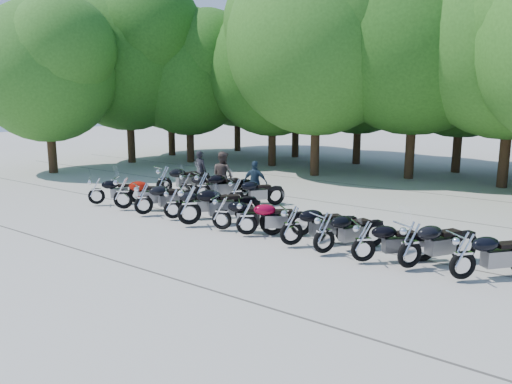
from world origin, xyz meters
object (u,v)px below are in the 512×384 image
Objects in this scene: motorcycle_6 at (247,216)px; motorcycle_15 at (236,192)px; motorcycle_1 at (123,192)px; motorcycle_11 at (463,254)px; motorcycle_8 at (324,232)px; motorcycle_14 at (203,186)px; motorcycle_2 at (143,198)px; motorcycle_0 at (96,190)px; rider_0 at (200,171)px; motorcycle_9 at (364,240)px; motorcycle_7 at (292,224)px; motorcycle_10 at (410,244)px; rider_1 at (223,175)px; motorcycle_13 at (187,185)px; motorcycle_5 at (222,212)px; motorcycle_3 at (173,203)px; motorcycle_12 at (164,179)px; rider_2 at (255,182)px.

motorcycle_6 is 1.01× the size of motorcycle_15.
motorcycle_1 reaches higher than motorcycle_11.
motorcycle_8 is 0.94× the size of motorcycle_14.
motorcycle_0 is at bearing 24.74° from motorcycle_2.
rider_0 reaches higher than motorcycle_2.
motorcycle_8 is at bearing 45.37° from motorcycle_9.
motorcycle_14 reaches higher than motorcycle_8.
motorcycle_9 is 6.75m from motorcycle_15.
motorcycle_6 is at bearing 166.98° from motorcycle_15.
motorcycle_7 is 0.98× the size of motorcycle_10.
motorcycle_0 is 0.87× the size of motorcycle_1.
motorcycle_10 is at bearing 165.57° from rider_1.
motorcycle_1 is at bearing 75.85° from motorcycle_15.
motorcycle_2 is at bearing 40.33° from motorcycle_11.
motorcycle_6 reaches higher than motorcycle_15.
motorcycle_13 is at bearing -42.64° from motorcycle_1.
motorcycle_7 is 6.59m from rider_1.
motorcycle_5 is 0.92× the size of motorcycle_10.
motorcycle_10 is 7.64m from motorcycle_15.
rider_0 is (-2.70, 4.23, 0.26)m from motorcycle_3.
motorcycle_0 is at bearing 44.97° from motorcycle_9.
motorcycle_12 is (0.67, 2.68, 0.09)m from motorcycle_0.
motorcycle_8 is at bearing -154.58° from motorcycle_2.
rider_1 reaches higher than motorcycle_10.
motorcycle_6 is 1.26× the size of rider_0.
motorcycle_5 is 0.99× the size of motorcycle_6.
motorcycle_2 is at bearing 91.87° from motorcycle_15.
motorcycle_3 is at bearing 66.42° from motorcycle_5.
rider_0 is 1.06× the size of rider_2.
motorcycle_1 is at bearing 37.49° from motorcycle_7.
rider_1 is (1.08, 0.88, 0.35)m from motorcycle_13.
motorcycle_12 is (-1.94, 2.74, 0.05)m from motorcycle_2.
rider_2 is (-8.22, 3.65, 0.17)m from motorcycle_11.
rider_0 is at bearing 8.14° from motorcycle_10.
motorcycle_11 is 1.05× the size of motorcycle_15.
motorcycle_3 is 5.03m from rider_0.
motorcycle_5 is 0.90× the size of motorcycle_14.
rider_2 is at bearing 0.75° from motorcycle_5.
motorcycle_5 is 1.31× the size of rider_2.
motorcycle_9 is 9.08m from motorcycle_13.
motorcycle_6 is at bearing -152.62° from motorcycle_13.
motorcycle_9 is at bearing -113.81° from motorcycle_5.
motorcycle_11 is (11.23, -0.03, -0.04)m from motorcycle_1.
motorcycle_9 is at bearing -141.86° from motorcycle_0.
motorcycle_15 is at bearing 3.65° from motorcycle_6.
motorcycle_13 is 2.47m from motorcycle_15.
motorcycle_5 is at bearing 168.35° from motorcycle_14.
motorcycle_6 is 6.70m from motorcycle_12.
motorcycle_8 is at bearing 127.30° from rider_2.
rider_0 reaches higher than motorcycle_8.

